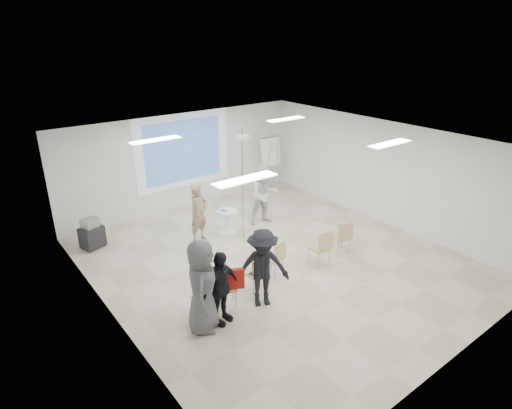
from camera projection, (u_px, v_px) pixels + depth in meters
floor at (276, 262)px, 10.65m from camera, size 8.00×9.00×0.10m
ceiling at (278, 140)px, 9.46m from camera, size 8.00×9.00×0.10m
wall_back at (183, 161)px, 13.39m from camera, size 8.00×0.10×3.00m
wall_left at (107, 257)px, 7.77m from camera, size 0.10×9.00×3.00m
wall_right at (384, 172)px, 12.34m from camera, size 0.10×9.00×3.00m
projection_halo at (183, 151)px, 13.21m from camera, size 3.20×0.01×2.30m
projection_image at (184, 151)px, 13.20m from camera, size 2.60×0.01×1.90m
pedestal_table at (227, 221)px, 11.89m from camera, size 0.63×0.63×0.72m
player_left at (198, 209)px, 11.32m from camera, size 0.76×0.62×1.81m
player_right at (264, 192)px, 12.34m from camera, size 1.11×0.97×1.97m
controller_left at (199, 195)px, 11.49m from camera, size 0.08×0.14×0.04m
controller_right at (254, 179)px, 12.29m from camera, size 0.07×0.14×0.04m
chair_far_left at (203, 296)px, 8.42m from camera, size 0.38×0.41×0.79m
chair_left_mid at (228, 286)px, 8.71m from camera, size 0.52×0.53×0.82m
chair_left_inner at (256, 272)px, 9.24m from camera, size 0.40×0.42×0.81m
chair_center at (276, 256)px, 9.81m from camera, size 0.50×0.52×0.85m
chair_right_inner at (322, 246)px, 10.18m from camera, size 0.46×0.49×0.94m
chair_right_far at (343, 235)px, 10.74m from camera, size 0.52×0.54×0.90m
red_jacket at (233, 279)px, 8.52m from camera, size 0.46×0.28×0.44m
laptop at (254, 272)px, 9.32m from camera, size 0.31×0.23×0.02m
audience_left at (220, 283)px, 8.09m from camera, size 1.14×0.85×1.76m
audience_mid at (263, 263)px, 8.61m from camera, size 1.43×1.16×1.94m
audience_outer at (202, 281)px, 7.86m from camera, size 1.15×1.22×2.08m
flipchart_easel at (271, 151)px, 14.54m from camera, size 0.86×0.66×2.00m
av_cart at (92, 234)px, 11.13m from camera, size 0.66×0.59×0.82m
ceiling_projector at (242, 143)px, 10.75m from camera, size 0.30×0.25×3.00m
fluor_panel_nw at (155, 140)px, 9.83m from camera, size 1.20×0.30×0.02m
fluor_panel_ne at (286, 119)px, 12.09m from camera, size 1.20×0.30×0.02m
fluor_panel_sw at (245, 179)px, 7.27m from camera, size 1.20×0.30×0.02m
fluor_panel_se at (390, 144)px, 9.53m from camera, size 1.20×0.30×0.02m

